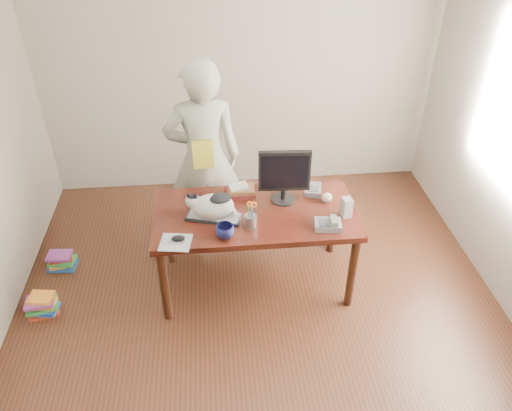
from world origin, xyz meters
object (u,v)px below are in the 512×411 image
object	(u,v)px
desk	(254,221)
cat	(211,205)
keyboard	(214,217)
speaker	(347,207)
pen_cup	(251,220)
phone	(328,224)
baseball	(327,198)
book_pile_b	(62,261)
monitor	(284,174)
calculator	(313,190)
coffee_mug	(225,231)
person	(204,159)
book_pile_a	(43,305)
mouse	(178,238)
book_stack	(240,190)

from	to	relation	value
desk	cat	xyz separation A→B (m)	(-0.34, -0.12, 0.27)
keyboard	speaker	world-z (taller)	speaker
pen_cup	phone	size ratio (longest dim) A/B	1.09
desk	baseball	world-z (taller)	baseball
desk	phone	distance (m)	0.65
baseball	book_pile_b	world-z (taller)	baseball
monitor	baseball	size ratio (longest dim) A/B	5.70
desk	calculator	xyz separation A→B (m)	(0.51, 0.15, 0.17)
coffee_mug	person	distance (m)	0.91
pen_cup	person	xyz separation A→B (m)	(-0.34, 0.79, 0.09)
phone	person	xyz separation A→B (m)	(-0.92, 0.85, 0.12)
desk	book_pile_a	distance (m)	1.85
pen_cup	coffee_mug	xyz separation A→B (m)	(-0.20, -0.11, -0.01)
baseball	calculator	size ratio (longest dim) A/B	0.40
pen_cup	mouse	distance (m)	0.56
phone	book_pile_b	world-z (taller)	phone
pen_cup	person	world-z (taller)	person
speaker	person	world-z (taller)	person
speaker	book_pile_a	world-z (taller)	speaker
coffee_mug	book_stack	xyz separation A→B (m)	(0.15, 0.55, -0.02)
baseball	book_pile_b	xyz separation A→B (m)	(-2.31, 0.27, -0.72)
desk	pen_cup	size ratio (longest dim) A/B	6.75
cat	book_pile_a	xyz separation A→B (m)	(-1.41, -0.15, -0.79)
baseball	book_stack	xyz separation A→B (m)	(-0.69, 0.18, -0.00)
book_pile_a	book_pile_b	xyz separation A→B (m)	(0.03, 0.55, -0.02)
coffee_mug	speaker	size ratio (longest dim) A/B	0.85
book_pile_a	mouse	bearing A→B (deg)	-4.90
calculator	book_pile_b	size ratio (longest dim) A/B	0.79
coffee_mug	book_pile_b	size ratio (longest dim) A/B	0.53
coffee_mug	phone	size ratio (longest dim) A/B	0.63
person	calculator	bearing A→B (deg)	152.74
desk	keyboard	world-z (taller)	keyboard
monitor	phone	distance (m)	0.53
mouse	pen_cup	bearing A→B (deg)	21.10
mouse	keyboard	bearing A→B (deg)	52.31
keyboard	calculator	size ratio (longest dim) A/B	2.22
pen_cup	mouse	size ratio (longest dim) A/B	2.15
pen_cup	calculator	bearing A→B (deg)	36.57
speaker	cat	bearing A→B (deg)	166.25
book_pile_b	person	bearing A→B (deg)	10.91
speaker	calculator	bearing A→B (deg)	109.13
keyboard	coffee_mug	xyz separation A→B (m)	(0.08, -0.24, 0.04)
baseball	cat	bearing A→B (deg)	-172.13
speaker	desk	bearing A→B (deg)	154.61
phone	book_pile_b	xyz separation A→B (m)	(-2.25, 0.60, -0.71)
calculator	person	bearing A→B (deg)	170.24
phone	person	size ratio (longest dim) A/B	0.12
coffee_mug	book_stack	size ratio (longest dim) A/B	0.54
keyboard	phone	size ratio (longest dim) A/B	2.08
monitor	phone	world-z (taller)	monitor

